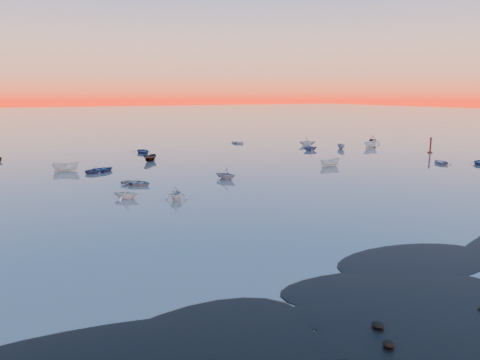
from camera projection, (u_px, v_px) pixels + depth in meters
ground at (114, 139)px, 118.93m from camera, size 600.00×600.00×0.00m
mud_lobes at (455, 274)px, 30.62m from camera, size 140.00×6.00×0.07m
moored_fleet at (177, 164)px, 77.83m from camera, size 124.00×58.00×1.20m
boat_near_left at (136, 185)px, 60.14m from camera, size 4.07×3.99×1.01m
boat_near_center at (330, 166)px, 75.69m from camera, size 1.74×3.75×1.27m
boat_near_right at (226, 179)px, 64.13m from camera, size 3.72×2.96×1.19m
channel_marker at (430, 146)px, 92.11m from camera, size 0.94×0.94×3.34m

